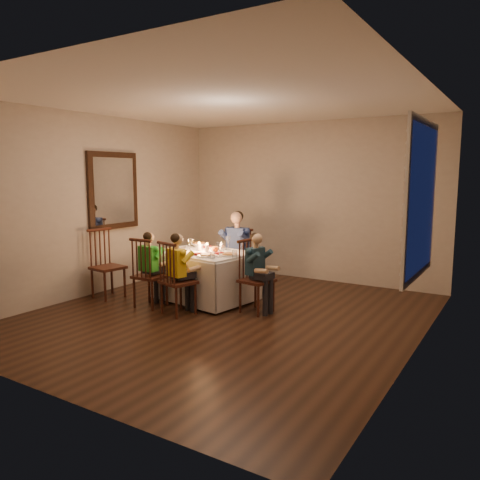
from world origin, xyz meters
The scene contains 26 objects.
ground centered at (0.00, 0.00, 0.00)m, with size 5.00×5.00×0.00m, color black.
wall_left centered at (-2.25, 0.00, 1.30)m, with size 0.02×5.00×2.60m, color #BAAF9F.
wall_right centered at (2.25, 0.00, 1.30)m, with size 0.02×5.00×2.60m, color #BAAF9F.
wall_back centered at (0.00, 2.50, 1.30)m, with size 4.50×0.02×2.60m, color #BAAF9F.
ceiling centered at (0.00, 0.00, 2.60)m, with size 5.00×5.00×0.00m, color white.
dining_table centered at (-0.67, 0.47, 0.49)m, with size 1.44×1.14×0.65m.
chair_adult centered at (-0.60, 1.20, 0.00)m, with size 0.38×0.36×0.93m, color black, non-canonical shape.
chair_near_left centered at (-1.07, -0.19, 0.00)m, with size 0.38×0.36×0.93m, color black, non-canonical shape.
chair_near_right centered at (-0.54, -0.25, 0.00)m, with size 0.38×0.36×0.93m, color black, non-canonical shape.
chair_end centered at (0.25, 0.34, 0.00)m, with size 0.38×0.36×0.93m, color black, non-canonical shape.
chair_extra centered at (-1.90, -0.15, 0.00)m, with size 0.40×0.39×0.98m, color black, non-canonical shape.
adult centered at (-0.60, 1.20, 0.00)m, with size 0.43×0.39×1.20m, color navy, non-canonical shape.
child_green centered at (-1.07, -0.19, 0.00)m, with size 0.32×0.29×1.00m, color green, non-canonical shape.
child_yellow centered at (-0.54, -0.25, 0.00)m, with size 0.33×0.30×1.03m, color yellow, non-canonical shape.
child_teal centered at (0.25, 0.34, 0.00)m, with size 0.33×0.30×1.02m, color #1A3443, non-canonical shape.
setting_adult centered at (-0.63, 0.73, 0.69)m, with size 0.26×0.26×0.02m, color silver.
setting_green centered at (-0.95, 0.27, 0.69)m, with size 0.26×0.26×0.02m, color silver.
setting_yellow centered at (-0.41, 0.18, 0.69)m, with size 0.26×0.26×0.02m, color silver.
setting_teal centered at (-0.19, 0.37, 0.69)m, with size 0.26×0.26×0.02m, color silver.
candle_left centered at (-0.77, 0.49, 0.73)m, with size 0.06×0.06×0.10m, color white.
candle_right centered at (-0.62, 0.47, 0.73)m, with size 0.06×0.06×0.10m, color white.
squash centered at (-1.17, 0.83, 0.73)m, with size 0.09×0.09×0.09m, color yellow.
orange_fruit centered at (-0.50, 0.49, 0.72)m, with size 0.08×0.08×0.08m, color #DF5A12.
serving_bowl centered at (-1.00, 0.78, 0.71)m, with size 0.22×0.22×0.05m, color silver.
wall_mirror centered at (-2.22, 0.30, 1.50)m, with size 0.06×0.95×1.15m.
window_blinds centered at (2.21, 0.10, 1.50)m, with size 0.07×1.34×1.54m.
Camera 1 is at (3.11, -4.70, 1.75)m, focal length 35.00 mm.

